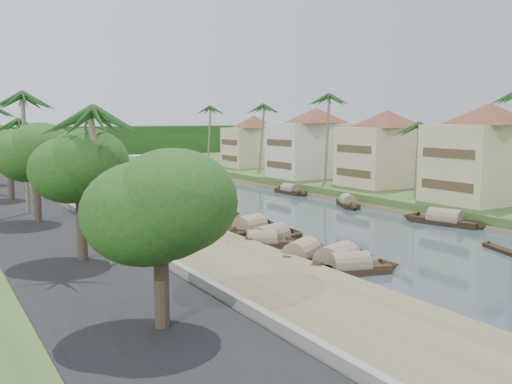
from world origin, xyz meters
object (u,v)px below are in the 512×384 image
building_near (488,152)px  person_near (181,237)px  sampan_0 (349,267)px  sampan_1 (337,262)px  bridge (107,160)px

building_near → person_near: 36.19m
sampan_0 → person_near: bearing=147.3°
sampan_0 → sampan_1: 1.34m
building_near → sampan_0: size_ratio=2.00×
sampan_0 → building_near: bearing=38.0°
sampan_1 → person_near: size_ratio=5.35×
bridge → person_near: bridge is taller
bridge → sampan_0: 85.97m
bridge → sampan_1: bearing=-96.0°
sampan_1 → person_near: 10.92m
sampan_1 → sampan_0: bearing=-115.9°
bridge → person_near: bearing=-102.3°
bridge → building_near: building_near is taller
person_near → bridge: bearing=52.5°
sampan_0 → person_near: 11.80m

